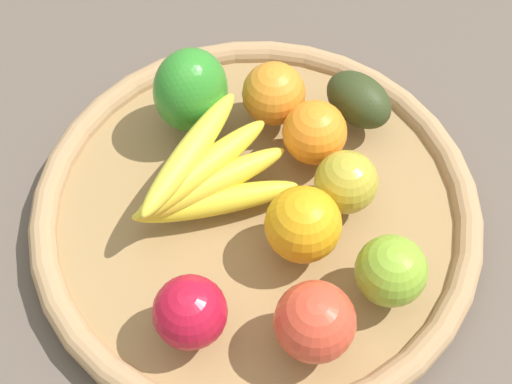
% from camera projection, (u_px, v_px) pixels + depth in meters
% --- Properties ---
extents(ground_plane, '(2.40, 2.40, 0.00)m').
position_uv_depth(ground_plane, '(256.00, 222.00, 0.83)').
color(ground_plane, brown).
rests_on(ground_plane, ground).
extents(basket, '(0.47, 0.47, 0.04)m').
position_uv_depth(basket, '(256.00, 213.00, 0.81)').
color(basket, '#997649').
rests_on(basket, ground_plane).
extents(banana_bunch, '(0.16, 0.17, 0.07)m').
position_uv_depth(banana_bunch, '(205.00, 177.00, 0.77)').
color(banana_bunch, yellow).
rests_on(banana_bunch, basket).
extents(orange_1, '(0.10, 0.10, 0.07)m').
position_uv_depth(orange_1, '(274.00, 94.00, 0.83)').
color(orange_1, orange).
rests_on(orange_1, basket).
extents(orange_2, '(0.10, 0.10, 0.07)m').
position_uv_depth(orange_2, '(315.00, 132.00, 0.80)').
color(orange_2, orange).
rests_on(orange_2, basket).
extents(apple_0, '(0.07, 0.07, 0.06)m').
position_uv_depth(apple_0, '(346.00, 182.00, 0.77)').
color(apple_0, gold).
rests_on(apple_0, basket).
extents(bell_pepper, '(0.10, 0.10, 0.10)m').
position_uv_depth(bell_pepper, '(191.00, 90.00, 0.81)').
color(bell_pepper, '#2F8728').
rests_on(bell_pepper, basket).
extents(apple_3, '(0.08, 0.08, 0.07)m').
position_uv_depth(apple_3, '(190.00, 312.00, 0.69)').
color(apple_3, '#B8112A').
rests_on(apple_3, basket).
extents(avocado, '(0.10, 0.09, 0.05)m').
position_uv_depth(avocado, '(359.00, 100.00, 0.83)').
color(avocado, '#2F391A').
rests_on(avocado, basket).
extents(apple_2, '(0.11, 0.11, 0.07)m').
position_uv_depth(apple_2, '(315.00, 322.00, 0.68)').
color(apple_2, '#D7432C').
rests_on(apple_2, basket).
extents(apple_1, '(0.09, 0.09, 0.07)m').
position_uv_depth(apple_1, '(391.00, 271.00, 0.71)').
color(apple_1, '#83AD2D').
rests_on(apple_1, basket).
extents(orange_0, '(0.10, 0.10, 0.08)m').
position_uv_depth(orange_0, '(303.00, 225.00, 0.74)').
color(orange_0, orange).
rests_on(orange_0, basket).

